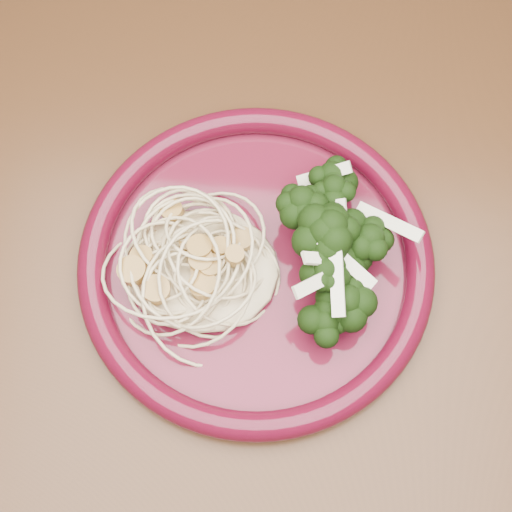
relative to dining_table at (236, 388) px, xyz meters
name	(u,v)px	position (x,y,z in m)	size (l,w,h in m)	color
dining_table	(236,388)	(0.00, 0.00, 0.00)	(1.20, 0.80, 0.75)	#472814
dinner_plate	(256,261)	(0.01, 0.07, 0.11)	(0.33, 0.33, 0.02)	#510F20
spaghetti_pile	(201,265)	(-0.03, 0.06, 0.12)	(0.12, 0.10, 0.03)	beige
scallop_cluster	(198,249)	(-0.03, 0.06, 0.15)	(0.10, 0.10, 0.03)	#AE853E
broccoli_pile	(323,241)	(0.06, 0.09, 0.13)	(0.08, 0.13, 0.05)	black
onion_garnish	(327,225)	(0.06, 0.09, 0.16)	(0.06, 0.08, 0.05)	#EBE9C6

